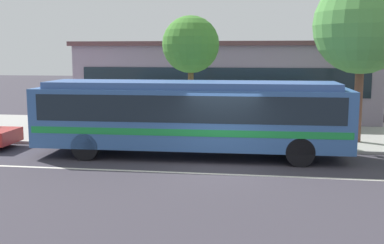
{
  "coord_description": "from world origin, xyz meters",
  "views": [
    {
      "loc": [
        1.32,
        -15.54,
        3.87
      ],
      "look_at": [
        -1.28,
        1.72,
        1.3
      ],
      "focal_mm": 44.32,
      "sensor_mm": 36.0,
      "label": 1
    }
  ],
  "objects_px": {
    "street_tree_near_stop": "(191,45)",
    "bus_stop_sign": "(327,107)",
    "transit_bus": "(191,113)",
    "pedestrian_walking_along_curb": "(266,122)",
    "street_tree_mid_block": "(362,26)",
    "pedestrian_waiting_near_sign": "(323,121)"
  },
  "relations": [
    {
      "from": "transit_bus",
      "to": "street_tree_mid_block",
      "type": "relative_size",
      "value": 1.69
    },
    {
      "from": "bus_stop_sign",
      "to": "street_tree_mid_block",
      "type": "distance_m",
      "value": 3.74
    },
    {
      "from": "pedestrian_waiting_near_sign",
      "to": "bus_stop_sign",
      "type": "xyz_separation_m",
      "value": [
        0.1,
        -0.17,
        0.62
      ]
    },
    {
      "from": "bus_stop_sign",
      "to": "pedestrian_waiting_near_sign",
      "type": "bearing_deg",
      "value": 120.11
    },
    {
      "from": "pedestrian_walking_along_curb",
      "to": "street_tree_near_stop",
      "type": "xyz_separation_m",
      "value": [
        -3.39,
        1.87,
        3.1
      ]
    },
    {
      "from": "pedestrian_walking_along_curb",
      "to": "street_tree_mid_block",
      "type": "relative_size",
      "value": 0.24
    },
    {
      "from": "pedestrian_waiting_near_sign",
      "to": "street_tree_near_stop",
      "type": "xyz_separation_m",
      "value": [
        -5.66,
        1.63,
        3.08
      ]
    },
    {
      "from": "pedestrian_waiting_near_sign",
      "to": "street_tree_near_stop",
      "type": "bearing_deg",
      "value": 163.91
    },
    {
      "from": "pedestrian_walking_along_curb",
      "to": "transit_bus",
      "type": "bearing_deg",
      "value": -143.97
    },
    {
      "from": "transit_bus",
      "to": "pedestrian_waiting_near_sign",
      "type": "height_order",
      "value": "transit_bus"
    },
    {
      "from": "transit_bus",
      "to": "pedestrian_waiting_near_sign",
      "type": "bearing_deg",
      "value": 24.08
    },
    {
      "from": "transit_bus",
      "to": "pedestrian_walking_along_curb",
      "type": "height_order",
      "value": "transit_bus"
    },
    {
      "from": "pedestrian_waiting_near_sign",
      "to": "street_tree_mid_block",
      "type": "height_order",
      "value": "street_tree_mid_block"
    },
    {
      "from": "pedestrian_waiting_near_sign",
      "to": "bus_stop_sign",
      "type": "bearing_deg",
      "value": -59.89
    },
    {
      "from": "pedestrian_walking_along_curb",
      "to": "street_tree_mid_block",
      "type": "distance_m",
      "value": 5.57
    },
    {
      "from": "street_tree_near_stop",
      "to": "bus_stop_sign",
      "type": "bearing_deg",
      "value": -17.39
    },
    {
      "from": "transit_bus",
      "to": "pedestrian_walking_along_curb",
      "type": "bearing_deg",
      "value": 36.03
    },
    {
      "from": "transit_bus",
      "to": "pedestrian_walking_along_curb",
      "type": "relative_size",
      "value": 6.96
    },
    {
      "from": "transit_bus",
      "to": "street_tree_mid_block",
      "type": "height_order",
      "value": "street_tree_mid_block"
    },
    {
      "from": "pedestrian_waiting_near_sign",
      "to": "pedestrian_walking_along_curb",
      "type": "relative_size",
      "value": 1.02
    },
    {
      "from": "street_tree_mid_block",
      "to": "pedestrian_waiting_near_sign",
      "type": "bearing_deg",
      "value": -143.57
    },
    {
      "from": "bus_stop_sign",
      "to": "street_tree_near_stop",
      "type": "relative_size",
      "value": 0.47
    }
  ]
}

